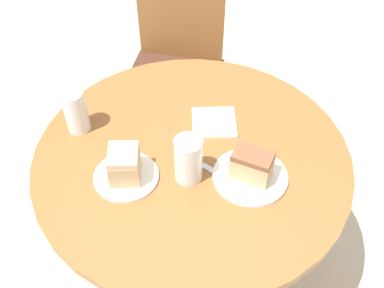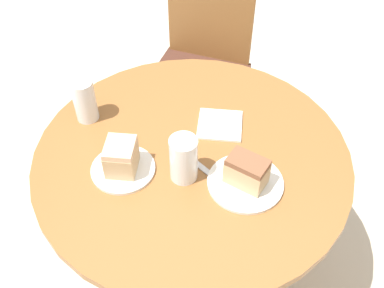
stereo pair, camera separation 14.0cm
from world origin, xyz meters
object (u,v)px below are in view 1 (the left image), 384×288
Objects in this scene: plate_near at (250,176)px; plate_far at (126,176)px; glass_lemonade at (188,162)px; chair at (176,65)px; cake_slice_near at (252,165)px; cake_slice_far at (124,164)px; glass_water at (76,113)px.

plate_near is 1.16× the size of plate_far.
plate_far is (-0.37, -0.02, 0.00)m from plate_near.
glass_lemonade is at bearing 4.86° from plate_far.
plate_far is at bearing -176.79° from plate_near.
glass_lemonade reaches higher than chair.
chair reaches higher than plate_near.
glass_lemonade reaches higher than cake_slice_near.
glass_lemonade reaches higher than cake_slice_far.
glass_lemonade is (-0.19, -0.01, 0.01)m from cake_slice_near.
plate_near is at bearing -64.07° from chair.
cake_slice_far is (-0.07, -0.98, 0.36)m from chair.
glass_lemonade is (0.12, -0.96, 0.36)m from chair.
chair is 5.91× the size of glass_water.
plate_near is at bearing 3.21° from plate_far.
cake_slice_near is 0.91× the size of glass_lemonade.
cake_slice_near is at bearing 3.21° from plate_far.
cake_slice_far is 0.28m from glass_water.
cake_slice_far is at bearing -176.79° from cake_slice_near.
chair is at bearing 86.12° from plate_far.
plate_far is 1.31× the size of glass_lemonade.
plate_near is 1.51× the size of glass_lemonade.
plate_near is 0.60m from glass_water.
cake_slice_near is (-0.00, 0.00, 0.05)m from plate_near.
chair is 6.60× the size of cake_slice_near.
chair is at bearing 71.63° from glass_water.
cake_slice_near is at bearing -64.07° from chair.
plate_near is at bearing 0.00° from cake_slice_near.
plate_far is 0.06m from cake_slice_far.
cake_slice_far is (-0.37, -0.02, 0.00)m from cake_slice_near.
cake_slice_far is at bearing -47.21° from glass_water.
plate_near and plate_far have the same top height.
plate_far is 0.20m from glass_lemonade.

